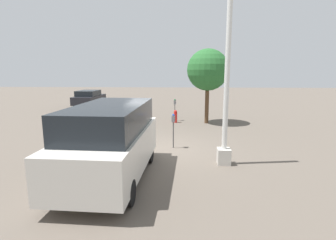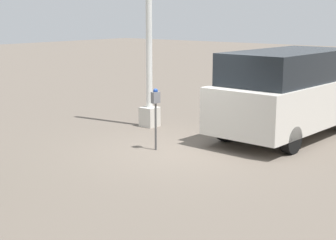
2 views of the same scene
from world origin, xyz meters
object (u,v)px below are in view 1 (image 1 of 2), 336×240
(street_tree, at_px, (208,70))
(parking_meter_near, at_px, (173,123))
(car_distant, at_px, (89,98))
(parked_van, at_px, (111,140))
(lamp_post, at_px, (226,102))
(fire_hydrant, at_px, (175,116))
(parking_meter_far, at_px, (175,105))

(street_tree, bearing_deg, parking_meter_near, -19.44)
(parking_meter_near, relative_size, street_tree, 0.32)
(parking_meter_near, xyz_separation_m, car_distant, (-12.29, -7.84, -0.30))
(parked_van, bearing_deg, parking_meter_near, 153.71)
(parked_van, height_order, car_distant, parked_van)
(lamp_post, bearing_deg, fire_hydrant, -165.96)
(lamp_post, distance_m, fire_hydrant, 7.69)
(parked_van, relative_size, street_tree, 1.12)
(parking_meter_far, bearing_deg, parking_meter_near, 10.37)
(car_distant, bearing_deg, parking_meter_near, -144.47)
(parking_meter_far, xyz_separation_m, parked_van, (9.25, -1.68, 0.15))
(street_tree, xyz_separation_m, fire_hydrant, (-0.07, -1.91, -2.82))
(parking_meter_near, xyz_separation_m, parking_meter_far, (-6.05, -0.08, -0.04))
(parking_meter_far, xyz_separation_m, fire_hydrant, (0.63, 0.06, -0.64))
(parking_meter_far, relative_size, street_tree, 0.31)
(parked_van, xyz_separation_m, car_distant, (-15.49, -6.08, -0.41))
(parked_van, bearing_deg, lamp_post, 113.47)
(parked_van, bearing_deg, street_tree, 159.37)
(parking_meter_far, bearing_deg, lamp_post, 22.98)
(street_tree, relative_size, fire_hydrant, 5.73)
(fire_hydrant, bearing_deg, street_tree, 87.83)
(parking_meter_far, bearing_deg, fire_hydrant, 14.76)
(parking_meter_near, distance_m, parking_meter_far, 6.05)
(street_tree, bearing_deg, parked_van, -23.08)
(parking_meter_near, distance_m, car_distant, 14.58)
(parked_van, height_order, fire_hydrant, parked_van)
(fire_hydrant, bearing_deg, parked_van, -11.38)
(lamp_post, bearing_deg, parking_meter_near, -135.69)
(car_distant, bearing_deg, fire_hydrant, -128.32)
(parking_meter_far, height_order, fire_hydrant, parking_meter_far)
(parked_van, distance_m, car_distant, 16.65)
(lamp_post, bearing_deg, street_tree, 179.25)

